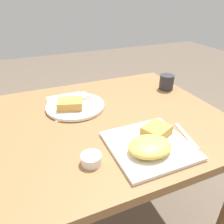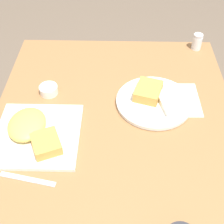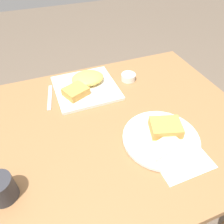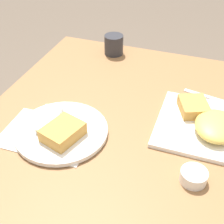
# 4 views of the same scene
# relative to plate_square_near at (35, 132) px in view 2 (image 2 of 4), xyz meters

# --- Properties ---
(ground_plane) EXTENTS (8.00, 8.00, 0.00)m
(ground_plane) POSITION_rel_plate_square_near_xyz_m (-0.07, 0.27, -0.74)
(ground_plane) COLOR brown
(dining_table) EXTENTS (1.07, 0.89, 0.71)m
(dining_table) POSITION_rel_plate_square_near_xyz_m (-0.07, 0.27, -0.10)
(dining_table) COLOR olive
(dining_table) RESTS_ON ground_plane
(menu_card) EXTENTS (0.19, 0.28, 0.00)m
(menu_card) POSITION_rel_plate_square_near_xyz_m (-0.19, 0.46, -0.02)
(menu_card) COLOR silver
(menu_card) RESTS_ON dining_table
(plate_square_near) EXTENTS (0.29, 0.29, 0.06)m
(plate_square_near) POSITION_rel_plate_square_near_xyz_m (0.00, 0.00, 0.00)
(plate_square_near) COLOR white
(plate_square_near) RESTS_ON dining_table
(plate_oval_far) EXTENTS (0.29, 0.29, 0.05)m
(plate_oval_far) POSITION_rel_plate_square_near_xyz_m (-0.18, 0.42, -0.00)
(plate_oval_far) COLOR white
(plate_oval_far) RESTS_ON menu_card
(sauce_ramekin) EXTENTS (0.07, 0.07, 0.03)m
(sauce_ramekin) POSITION_rel_plate_square_near_xyz_m (-0.22, 0.01, -0.00)
(sauce_ramekin) COLOR white
(sauce_ramekin) RESTS_ON dining_table
(salt_shaker) EXTENTS (0.04, 0.04, 0.07)m
(salt_shaker) POSITION_rel_plate_square_near_xyz_m (-0.55, 0.64, 0.01)
(salt_shaker) COLOR white
(salt_shaker) RESTS_ON dining_table
(butter_knife) EXTENTS (0.05, 0.18, 0.00)m
(butter_knife) POSITION_rel_plate_square_near_xyz_m (0.17, 0.01, -0.02)
(butter_knife) COLOR silver
(butter_knife) RESTS_ON dining_table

